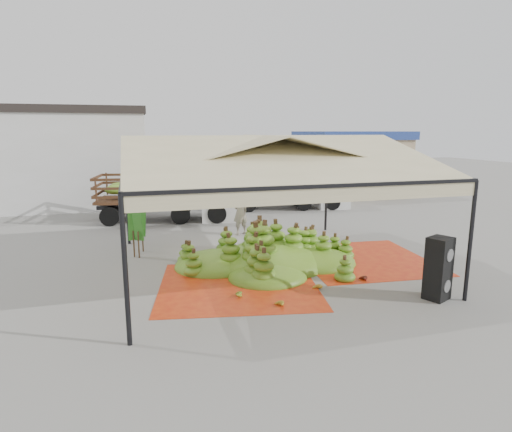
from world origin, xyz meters
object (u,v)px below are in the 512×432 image
object	(u,v)px
speaker_stack	(438,268)
truck_left	(175,191)
banana_heap	(271,246)
vendor	(240,212)
truck_right	(295,184)

from	to	relation	value
speaker_stack	truck_left	distance (m)	12.77
banana_heap	speaker_stack	size ratio (longest dim) A/B	3.73
truck_left	banana_heap	bearing A→B (deg)	-65.92
truck_left	vendor	bearing A→B (deg)	-50.07
vendor	truck_right	size ratio (longest dim) A/B	0.30
banana_heap	truck_right	bearing A→B (deg)	64.36
banana_heap	truck_left	distance (m)	8.18
banana_heap	vendor	size ratio (longest dim) A/B	3.13
banana_heap	vendor	world-z (taller)	vendor
banana_heap	truck_left	world-z (taller)	truck_left
truck_left	truck_right	xyz separation A→B (m)	(6.61, 1.47, -0.07)
vendor	truck_right	xyz separation A→B (m)	(4.39, 5.16, 0.35)
banana_heap	truck_left	bearing A→B (deg)	105.12
speaker_stack	vendor	distance (m)	8.49
truck_left	truck_right	world-z (taller)	truck_left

